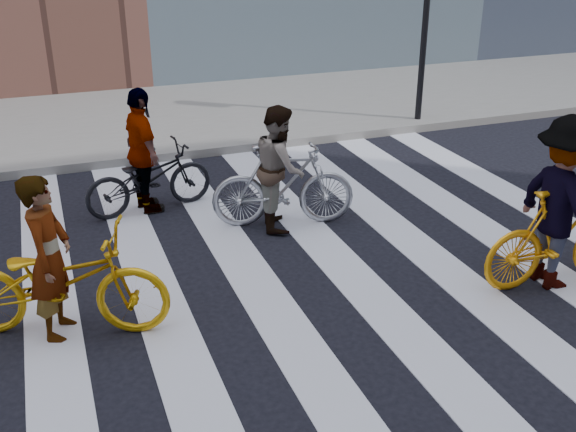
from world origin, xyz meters
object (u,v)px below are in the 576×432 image
bike_yellow_left (59,282)px  bike_dark_rear (149,179)px  rider_mid (280,167)px  rider_left (49,258)px  rider_right (563,204)px  traffic_signal (429,7)px  bike_silver_mid (283,185)px  rider_rear (143,152)px  bike_yellow_right (560,236)px

bike_yellow_left → bike_dark_rear: 3.06m
rider_mid → rider_left: bearing=133.4°
bike_yellow_left → rider_right: bearing=-80.1°
rider_left → rider_right: rider_right is taller
rider_right → bike_dark_rear: bearing=48.2°
traffic_signal → bike_yellow_left: 8.81m
traffic_signal → rider_left: size_ratio=1.99×
bike_silver_mid → rider_left: size_ratio=1.13×
bike_silver_mid → rider_rear: rider_rear is taller
bike_yellow_left → bike_silver_mid: 3.35m
rider_rear → bike_dark_rear: bearing=-99.9°
rider_right → traffic_signal: bearing=-15.5°
bike_silver_mid → rider_rear: 2.00m
rider_left → rider_rear: size_ratio=0.95×
bike_yellow_right → bike_yellow_left: bearing=81.9°
traffic_signal → bike_silver_mid: (-4.10, -3.39, -1.71)m
bike_silver_mid → bike_yellow_left: bearing=133.4°
traffic_signal → rider_right: bearing=-107.0°
traffic_signal → bike_silver_mid: 5.59m
bike_yellow_right → rider_mid: 3.49m
bike_silver_mid → rider_mid: bearing=103.9°
rider_right → rider_rear: bearing=48.6°
bike_dark_rear → rider_rear: rider_rear is taller
rider_left → rider_rear: 3.06m
rider_left → rider_rear: (1.34, 2.75, 0.04)m
bike_yellow_left → rider_right: size_ratio=1.10×
traffic_signal → bike_yellow_right: (-1.77, -5.93, -1.71)m
bike_dark_rear → rider_mid: rider_mid is taller
bike_silver_mid → rider_left: rider_left is taller
rider_right → rider_left: bearing=81.9°
rider_rear → rider_right: bearing=-142.9°
traffic_signal → bike_silver_mid: size_ratio=1.76×
rider_right → rider_mid: bearing=44.1°
traffic_signal → rider_rear: size_ratio=1.90×
bike_dark_rear → rider_mid: 1.92m
traffic_signal → rider_rear: bearing=-158.3°
traffic_signal → bike_dark_rear: size_ratio=1.83×
traffic_signal → bike_silver_mid: traffic_signal is taller
rider_left → rider_right: (5.26, -0.89, 0.13)m
rider_mid → rider_rear: 1.93m
bike_dark_rear → bike_yellow_left: bearing=144.2°
bike_silver_mid → rider_rear: bearing=69.9°
rider_mid → rider_right: rider_right is taller
bike_dark_rear → rider_left: size_ratio=1.08×
rider_left → rider_right: size_ratio=0.86×
bike_silver_mid → rider_right: bearing=-124.0°
rider_mid → traffic_signal: bearing=-36.8°
traffic_signal → bike_dark_rear: bearing=-158.1°
bike_silver_mid → rider_left: bearing=132.9°
rider_left → rider_mid: rider_left is taller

